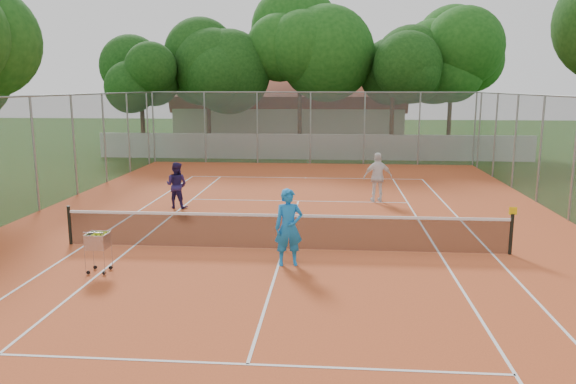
# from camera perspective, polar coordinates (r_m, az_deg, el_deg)

# --- Properties ---
(ground) EXTENTS (120.00, 120.00, 0.00)m
(ground) POSITION_cam_1_polar(r_m,az_deg,el_deg) (15.20, -0.46, -5.88)
(ground) COLOR #1A3B10
(ground) RESTS_ON ground
(court_pad) EXTENTS (18.00, 34.00, 0.02)m
(court_pad) POSITION_cam_1_polar(r_m,az_deg,el_deg) (15.19, -0.46, -5.84)
(court_pad) COLOR #C25025
(court_pad) RESTS_ON ground
(court_lines) EXTENTS (10.98, 23.78, 0.01)m
(court_lines) POSITION_cam_1_polar(r_m,az_deg,el_deg) (15.19, -0.46, -5.79)
(court_lines) COLOR white
(court_lines) RESTS_ON court_pad
(tennis_net) EXTENTS (11.88, 0.10, 0.98)m
(tennis_net) POSITION_cam_1_polar(r_m,az_deg,el_deg) (15.06, -0.46, -4.02)
(tennis_net) COLOR black
(tennis_net) RESTS_ON court_pad
(perimeter_fence) EXTENTS (18.00, 34.00, 4.00)m
(perimeter_fence) POSITION_cam_1_polar(r_m,az_deg,el_deg) (14.75, -0.47, 1.59)
(perimeter_fence) COLOR slate
(perimeter_fence) RESTS_ON ground
(boundary_wall) EXTENTS (26.00, 0.30, 1.50)m
(boundary_wall) POSITION_cam_1_polar(r_m,az_deg,el_deg) (33.72, 2.42, 4.61)
(boundary_wall) COLOR silver
(boundary_wall) RESTS_ON ground
(clubhouse) EXTENTS (16.40, 9.00, 4.40)m
(clubhouse) POSITION_cam_1_polar(r_m,az_deg,el_deg) (43.68, 0.31, 7.93)
(clubhouse) COLOR beige
(clubhouse) RESTS_ON ground
(tropical_trees) EXTENTS (29.00, 19.00, 10.00)m
(tropical_trees) POSITION_cam_1_polar(r_m,az_deg,el_deg) (36.53, 2.66, 11.76)
(tropical_trees) COLOR black
(tropical_trees) RESTS_ON ground
(player_near) EXTENTS (0.77, 0.58, 1.89)m
(player_near) POSITION_cam_1_polar(r_m,az_deg,el_deg) (13.63, 0.07, -3.61)
(player_near) COLOR blue
(player_near) RESTS_ON court_pad
(player_far_left) EXTENTS (0.92, 0.78, 1.65)m
(player_far_left) POSITION_cam_1_polar(r_m,az_deg,el_deg) (20.46, -11.25, 0.69)
(player_far_left) COLOR #251B52
(player_far_left) RESTS_ON court_pad
(player_far_right) EXTENTS (1.16, 0.63, 1.87)m
(player_far_right) POSITION_cam_1_polar(r_m,az_deg,el_deg) (21.43, 9.11, 1.50)
(player_far_right) COLOR white
(player_far_right) RESTS_ON court_pad
(ball_hopper) EXTENTS (0.56, 0.56, 1.04)m
(ball_hopper) POSITION_cam_1_polar(r_m,az_deg,el_deg) (13.92, -18.71, -5.71)
(ball_hopper) COLOR #B6B5BD
(ball_hopper) RESTS_ON court_pad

